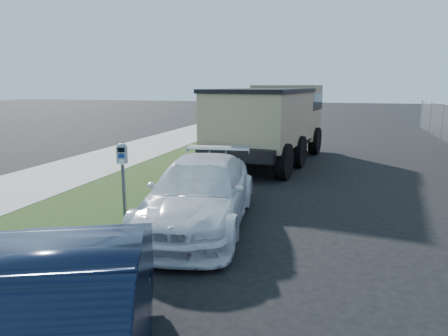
# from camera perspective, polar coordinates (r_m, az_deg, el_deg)

# --- Properties ---
(ground) EXTENTS (120.00, 120.00, 0.00)m
(ground) POSITION_cam_1_polar(r_m,az_deg,el_deg) (7.72, 7.99, -9.36)
(ground) COLOR black
(ground) RESTS_ON ground
(streetside) EXTENTS (6.12, 50.00, 0.15)m
(streetside) POSITION_cam_1_polar(r_m,az_deg,el_deg) (11.58, -18.72, -2.36)
(streetside) COLOR gray
(streetside) RESTS_ON ground
(parking_meter) EXTENTS (0.24, 0.20, 1.51)m
(parking_meter) POSITION_cam_1_polar(r_m,az_deg,el_deg) (8.10, -14.30, 0.50)
(parking_meter) COLOR #3F4247
(parking_meter) RESTS_ON ground
(white_wagon) EXTENTS (2.44, 4.77, 1.33)m
(white_wagon) POSITION_cam_1_polar(r_m,az_deg,el_deg) (7.99, -3.29, -3.52)
(white_wagon) COLOR silver
(white_wagon) RESTS_ON ground
(dump_truck) EXTENTS (3.53, 7.33, 2.77)m
(dump_truck) POSITION_cam_1_polar(r_m,az_deg,el_deg) (14.90, 6.81, 7.03)
(dump_truck) COLOR black
(dump_truck) RESTS_ON ground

